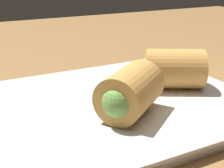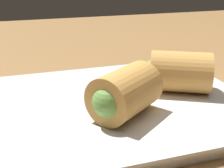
{
  "view_description": "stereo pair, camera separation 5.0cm",
  "coord_description": "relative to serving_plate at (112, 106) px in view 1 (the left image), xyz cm",
  "views": [
    {
      "loc": [
        -11.63,
        -30.25,
        18.0
      ],
      "look_at": [
        3.3,
        -0.88,
        5.48
      ],
      "focal_mm": 50.0,
      "sensor_mm": 36.0,
      "label": 1
    },
    {
      "loc": [
        -7.01,
        -32.17,
        18.0
      ],
      "look_at": [
        3.3,
        -0.88,
        5.48
      ],
      "focal_mm": 50.0,
      "sensor_mm": 36.0,
      "label": 2
    }
  ],
  "objects": [
    {
      "name": "roll_front_right",
      "position": [
        8.36,
        0.31,
        3.21
      ],
      "size": [
        8.63,
        7.73,
        4.94
      ],
      "color": "#D19347",
      "rests_on": "serving_plate"
    },
    {
      "name": "roll_front_left",
      "position": [
        -0.23,
        -4.18,
        3.21
      ],
      "size": [
        8.68,
        8.22,
        4.94
      ],
      "color": "#D19347",
      "rests_on": "serving_plate"
    },
    {
      "name": "table_surface",
      "position": [
        -3.3,
        0.88,
        -1.76
      ],
      "size": [
        180.0,
        140.0,
        2.0
      ],
      "color": "olive",
      "rests_on": "ground"
    },
    {
      "name": "serving_plate",
      "position": [
        0.0,
        0.0,
        0.0
      ],
      "size": [
        31.8,
        24.91,
        1.5
      ],
      "color": "silver",
      "rests_on": "table_surface"
    }
  ]
}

